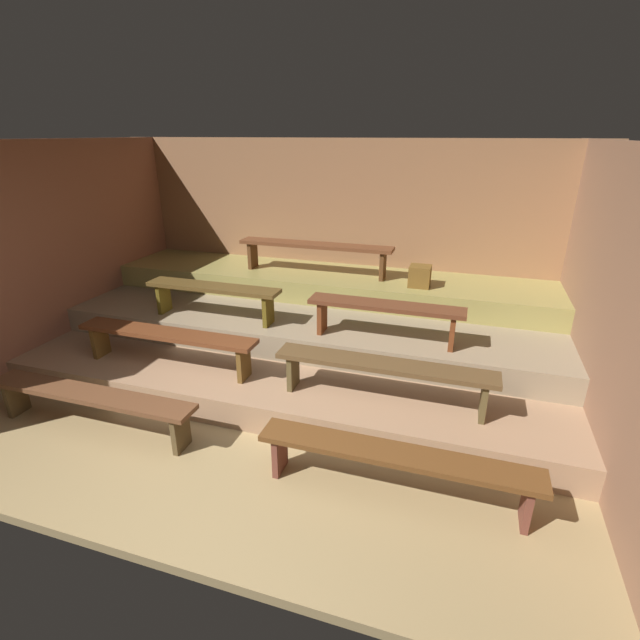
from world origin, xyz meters
TOP-DOWN VIEW (x-y plane):
  - ground at (0.00, 2.05)m, footprint 6.58×4.90m
  - wall_back at (0.00, 4.13)m, footprint 6.58×0.06m
  - wall_left at (-2.92, 2.05)m, footprint 0.06×4.90m
  - wall_right at (2.92, 2.05)m, footprint 0.06×4.90m
  - platform_lower at (0.00, 2.58)m, footprint 5.78×3.04m
  - platform_middle at (0.00, 3.04)m, footprint 5.78×2.12m
  - platform_upper at (0.00, 3.55)m, footprint 5.78×1.09m
  - bench_floor_left at (-1.40, 0.67)m, footprint 2.10×0.28m
  - bench_floor_right at (1.40, 0.67)m, footprint 2.10×0.28m
  - bench_lower_left at (-1.14, 1.52)m, footprint 1.99×0.28m
  - bench_lower_right at (1.14, 1.52)m, footprint 1.99×0.28m
  - bench_middle_left at (-1.00, 2.28)m, footprint 1.60×0.28m
  - bench_middle_right at (1.00, 2.28)m, footprint 1.60×0.28m
  - bench_upper_center at (-0.17, 3.50)m, footprint 2.05×0.28m
  - wooden_crate_upper at (1.22, 3.35)m, footprint 0.25×0.25m

SIDE VIEW (x-z plane):
  - ground at x=0.00m, z-range -0.08..0.00m
  - platform_lower at x=0.00m, z-range 0.00..0.28m
  - bench_floor_left at x=-1.40m, z-range 0.13..0.53m
  - bench_floor_right at x=1.40m, z-range 0.13..0.53m
  - platform_middle at x=0.00m, z-range 0.28..0.57m
  - bench_lower_left at x=-1.14m, z-range 0.41..0.81m
  - bench_lower_right at x=1.14m, z-range 0.41..0.81m
  - platform_upper at x=0.00m, z-range 0.57..0.85m
  - bench_middle_left at x=-1.00m, z-range 0.69..1.09m
  - bench_middle_right at x=1.00m, z-range 0.69..1.09m
  - wooden_crate_upper at x=1.22m, z-range 0.85..1.11m
  - bench_upper_center at x=-0.17m, z-range 0.98..1.38m
  - wall_back at x=0.00m, z-range 0.00..2.53m
  - wall_left at x=-2.92m, z-range 0.00..2.53m
  - wall_right at x=2.92m, z-range 0.00..2.53m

